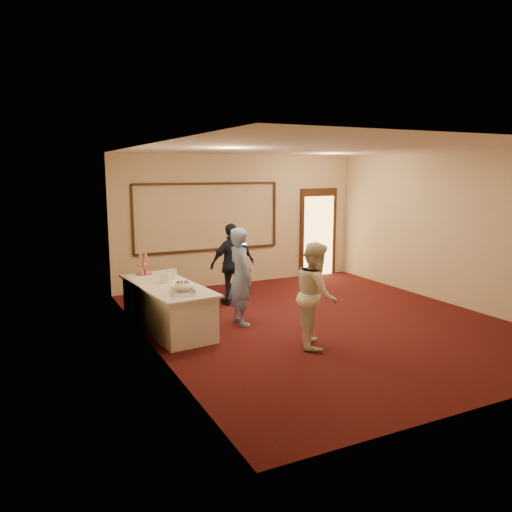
{
  "coord_description": "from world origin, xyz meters",
  "views": [
    {
      "loc": [
        -4.77,
        -7.1,
        2.63
      ],
      "look_at": [
        -0.97,
        0.67,
        1.15
      ],
      "focal_mm": 35.0,
      "sensor_mm": 36.0,
      "label": 1
    }
  ],
  "objects_px": {
    "man": "(241,276)",
    "buffet_table": "(167,306)",
    "plate_stack_b": "(171,274)",
    "guest": "(233,264)",
    "plate_stack_a": "(166,278)",
    "tart": "(182,285)",
    "woman": "(316,294)",
    "pavlova_tray": "(183,289)",
    "cupcake_stand": "(144,266)"
  },
  "relations": [
    {
      "from": "plate_stack_a",
      "to": "plate_stack_b",
      "type": "distance_m",
      "value": 0.31
    },
    {
      "from": "plate_stack_b",
      "to": "tart",
      "type": "relative_size",
      "value": 0.74
    },
    {
      "from": "plate_stack_a",
      "to": "plate_stack_b",
      "type": "bearing_deg",
      "value": 56.07
    },
    {
      "from": "plate_stack_b",
      "to": "man",
      "type": "height_order",
      "value": "man"
    },
    {
      "from": "cupcake_stand",
      "to": "plate_stack_a",
      "type": "distance_m",
      "value": 0.87
    },
    {
      "from": "buffet_table",
      "to": "plate_stack_a",
      "type": "height_order",
      "value": "plate_stack_a"
    },
    {
      "from": "plate_stack_b",
      "to": "guest",
      "type": "relative_size",
      "value": 0.12
    },
    {
      "from": "pavlova_tray",
      "to": "man",
      "type": "bearing_deg",
      "value": 20.08
    },
    {
      "from": "plate_stack_a",
      "to": "man",
      "type": "bearing_deg",
      "value": -19.28
    },
    {
      "from": "man",
      "to": "woman",
      "type": "xyz_separation_m",
      "value": [
        0.58,
        -1.47,
        -0.05
      ]
    },
    {
      "from": "guest",
      "to": "tart",
      "type": "bearing_deg",
      "value": 36.44
    },
    {
      "from": "pavlova_tray",
      "to": "guest",
      "type": "distance_m",
      "value": 2.32
    },
    {
      "from": "cupcake_stand",
      "to": "man",
      "type": "distance_m",
      "value": 1.86
    },
    {
      "from": "plate_stack_b",
      "to": "woman",
      "type": "height_order",
      "value": "woman"
    },
    {
      "from": "cupcake_stand",
      "to": "guest",
      "type": "height_order",
      "value": "guest"
    },
    {
      "from": "buffet_table",
      "to": "woman",
      "type": "height_order",
      "value": "woman"
    },
    {
      "from": "pavlova_tray",
      "to": "woman",
      "type": "height_order",
      "value": "woman"
    },
    {
      "from": "pavlova_tray",
      "to": "buffet_table",
      "type": "bearing_deg",
      "value": 93.83
    },
    {
      "from": "plate_stack_a",
      "to": "woman",
      "type": "height_order",
      "value": "woman"
    },
    {
      "from": "cupcake_stand",
      "to": "plate_stack_b",
      "type": "distance_m",
      "value": 0.69
    },
    {
      "from": "buffet_table",
      "to": "plate_stack_a",
      "type": "xyz_separation_m",
      "value": [
        0.02,
        0.12,
        0.46
      ]
    },
    {
      "from": "pavlova_tray",
      "to": "cupcake_stand",
      "type": "xyz_separation_m",
      "value": [
        -0.19,
        1.69,
        0.07
      ]
    },
    {
      "from": "pavlova_tray",
      "to": "plate_stack_b",
      "type": "height_order",
      "value": "pavlova_tray"
    },
    {
      "from": "buffet_table",
      "to": "guest",
      "type": "height_order",
      "value": "guest"
    },
    {
      "from": "tart",
      "to": "man",
      "type": "distance_m",
      "value": 1.03
    },
    {
      "from": "pavlova_tray",
      "to": "cupcake_stand",
      "type": "distance_m",
      "value": 1.71
    },
    {
      "from": "plate_stack_a",
      "to": "tart",
      "type": "relative_size",
      "value": 0.74
    },
    {
      "from": "plate_stack_b",
      "to": "guest",
      "type": "height_order",
      "value": "guest"
    },
    {
      "from": "plate_stack_a",
      "to": "woman",
      "type": "relative_size",
      "value": 0.12
    },
    {
      "from": "plate_stack_a",
      "to": "man",
      "type": "distance_m",
      "value": 1.26
    },
    {
      "from": "man",
      "to": "guest",
      "type": "distance_m",
      "value": 1.35
    },
    {
      "from": "woman",
      "to": "tart",
      "type": "bearing_deg",
      "value": 72.83
    },
    {
      "from": "plate_stack_a",
      "to": "guest",
      "type": "relative_size",
      "value": 0.12
    },
    {
      "from": "plate_stack_a",
      "to": "woman",
      "type": "bearing_deg",
      "value": -46.71
    },
    {
      "from": "plate_stack_b",
      "to": "plate_stack_a",
      "type": "bearing_deg",
      "value": -123.93
    },
    {
      "from": "man",
      "to": "buffet_table",
      "type": "bearing_deg",
      "value": 75.6
    },
    {
      "from": "plate_stack_a",
      "to": "guest",
      "type": "distance_m",
      "value": 1.82
    },
    {
      "from": "buffet_table",
      "to": "man",
      "type": "relative_size",
      "value": 1.43
    },
    {
      "from": "man",
      "to": "pavlova_tray",
      "type": "bearing_deg",
      "value": 109.48
    },
    {
      "from": "tart",
      "to": "man",
      "type": "relative_size",
      "value": 0.16
    },
    {
      "from": "plate_stack_a",
      "to": "plate_stack_b",
      "type": "height_order",
      "value": "same"
    },
    {
      "from": "buffet_table",
      "to": "pavlova_tray",
      "type": "distance_m",
      "value": 0.86
    },
    {
      "from": "buffet_table",
      "to": "cupcake_stand",
      "type": "relative_size",
      "value": 5.77
    },
    {
      "from": "buffet_table",
      "to": "woman",
      "type": "bearing_deg",
      "value": -44.47
    },
    {
      "from": "tart",
      "to": "man",
      "type": "height_order",
      "value": "man"
    },
    {
      "from": "plate_stack_b",
      "to": "pavlova_tray",
      "type": "bearing_deg",
      "value": -97.62
    },
    {
      "from": "plate_stack_b",
      "to": "guest",
      "type": "bearing_deg",
      "value": 23.14
    },
    {
      "from": "tart",
      "to": "woman",
      "type": "distance_m",
      "value": 2.21
    },
    {
      "from": "woman",
      "to": "guest",
      "type": "height_order",
      "value": "guest"
    },
    {
      "from": "buffet_table",
      "to": "guest",
      "type": "distance_m",
      "value": 1.94
    }
  ]
}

